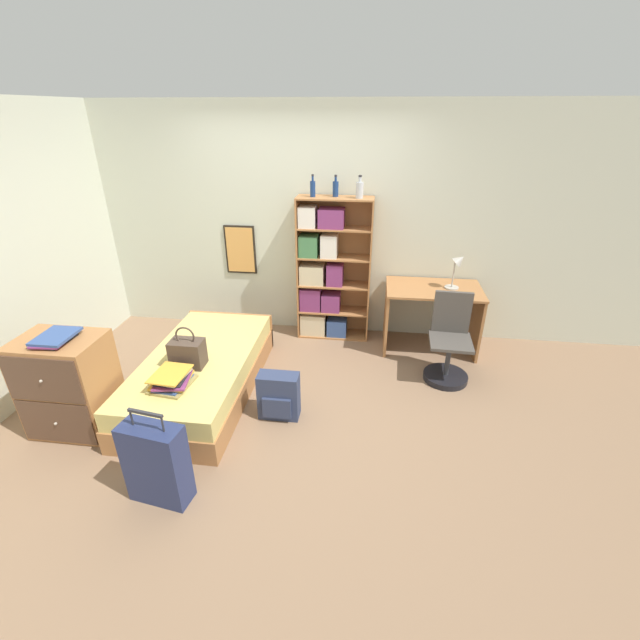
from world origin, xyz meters
name	(u,v)px	position (x,y,z in m)	size (l,w,h in m)	color
ground_plane	(277,396)	(0.00, 0.00, 0.00)	(14.00, 14.00, 0.00)	#84664C
wall_back	(300,225)	(0.00, 1.52, 1.30)	(10.00, 0.09, 2.60)	beige
wall_left	(12,257)	(-2.36, 0.00, 1.30)	(0.06, 10.00, 2.60)	beige
bed	(202,372)	(-0.73, 0.02, 0.20)	(0.96, 1.91, 0.40)	#A36B3D
handbag	(188,353)	(-0.75, -0.18, 0.53)	(0.29, 0.19, 0.39)	#47382D
book_stack_on_bed	(172,379)	(-0.76, -0.49, 0.46)	(0.33, 0.38, 0.13)	#99894C
suitcase	(156,463)	(-0.54, -1.27, 0.31)	(0.45, 0.25, 0.75)	navy
dresser	(69,385)	(-1.60, -0.64, 0.43)	(0.66, 0.50, 0.86)	#A36B3D
magazine_pile_on_dresser	(55,338)	(-1.57, -0.67, 0.89)	(0.27, 0.34, 0.05)	#232328
bookcase	(325,275)	(0.31, 1.33, 0.77)	(0.83, 0.29, 1.65)	#A36B3D
bottle_green	(313,188)	(0.18, 1.32, 1.74)	(0.06, 0.06, 0.23)	navy
bottle_brown	(336,188)	(0.41, 1.36, 1.74)	(0.06, 0.06, 0.22)	navy
bottle_clear	(360,189)	(0.67, 1.30, 1.74)	(0.08, 0.08, 0.23)	#B7BCC1
desk	(432,308)	(1.53, 1.15, 0.50)	(1.03, 0.64, 0.74)	#A36B3D
desk_lamp	(458,265)	(1.75, 1.17, 1.01)	(0.20, 0.15, 0.40)	#ADA89E
desk_chair	(448,352)	(1.65, 0.55, 0.29)	(0.44, 0.44, 0.89)	black
backpack	(279,396)	(0.09, -0.28, 0.21)	(0.36, 0.20, 0.43)	#2D3856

